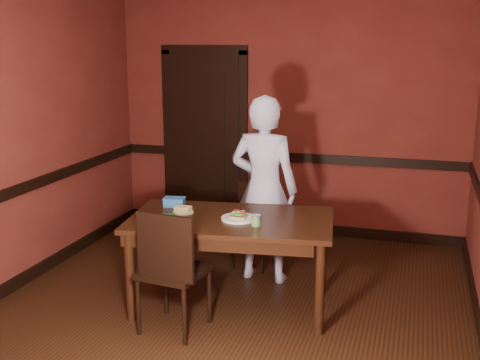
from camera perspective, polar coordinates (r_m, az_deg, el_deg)
The scene contains 18 objects.
floor at distance 5.16m, azimuth -1.15°, elevation -12.29°, with size 4.00×4.50×0.01m, color black.
wall_back at distance 6.89m, azimuth 4.59°, elevation 5.89°, with size 4.00×0.02×2.70m, color maroon.
wall_front at distance 2.76m, azimuth -15.89°, elevation -5.76°, with size 4.00×0.02×2.70m, color maroon.
wall_left at distance 5.68m, azimuth -20.84°, elevation 3.51°, with size 0.02×4.50×2.70m, color maroon.
dado_back at distance 6.95m, azimuth 4.50°, elevation 2.20°, with size 4.00×0.03×0.10m, color black.
dado_left at distance 5.76m, azimuth -20.35°, elevation -0.91°, with size 0.03×4.50×0.10m, color black.
baseboard_back at distance 7.15m, azimuth 4.38°, elevation -4.42°, with size 4.00×0.03×0.12m, color black.
baseboard_left at distance 6.00m, azimuth -19.71°, elevation -8.71°, with size 0.03×4.50×0.12m, color black.
door at distance 7.17m, azimuth -3.35°, elevation 4.11°, with size 1.05×0.07×2.20m.
dining_table at distance 5.10m, azimuth -0.84°, elevation -7.82°, with size 1.67×0.94×0.78m, color black.
chair_far at distance 5.98m, azimuth 1.30°, elevation -4.45°, with size 0.38×0.38×0.82m, color black, non-canonical shape.
chair_near at distance 4.71m, azimuth -6.31°, elevation -8.36°, with size 0.46×0.46×0.99m, color black, non-canonical shape.
person at distance 5.55m, azimuth 2.29°, elevation -0.89°, with size 0.63×0.42×1.74m, color silver.
sandwich_plate at distance 4.93m, azimuth -0.13°, elevation -3.53°, with size 0.29×0.29×0.07m.
sauce_jar at distance 4.76m, azimuth 1.52°, elevation -3.84°, with size 0.08×0.08×0.09m.
cheese_saucer at distance 5.13m, azimuth -5.43°, elevation -2.88°, with size 0.18×0.18×0.06m.
food_tub at distance 5.34m, azimuth -6.25°, elevation -2.08°, with size 0.20×0.15×0.08m.
wrapped_veg at distance 4.89m, azimuth -7.70°, elevation -3.59°, with size 0.07×0.07×0.26m, color #175517.
Camera 1 is at (1.44, -4.43, 2.22)m, focal length 45.00 mm.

